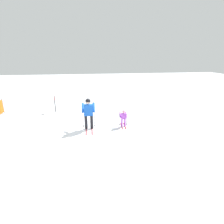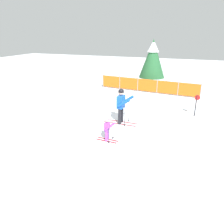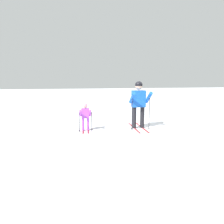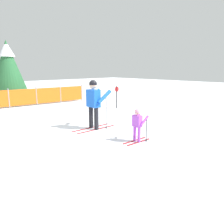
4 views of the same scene
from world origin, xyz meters
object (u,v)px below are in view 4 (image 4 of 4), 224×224
(conifer_far, at_px, (8,65))
(safety_fence, at_px, (23,97))
(skier_child, at_px, (137,123))
(trail_marker, at_px, (117,95))
(skier_adult, at_px, (94,100))

(conifer_far, bearing_deg, safety_fence, -88.25)
(skier_child, bearing_deg, trail_marker, 55.27)
(safety_fence, distance_m, trail_marker, 5.36)
(skier_child, xyz_separation_m, trail_marker, (3.42, 4.38, 0.17))
(skier_child, bearing_deg, conifer_far, 94.09)
(conifer_far, height_order, trail_marker, conifer_far)
(skier_adult, relative_size, skier_child, 1.76)
(skier_adult, xyz_separation_m, skier_child, (0.05, -2.00, -0.48))
(trail_marker, bearing_deg, safety_fence, 131.03)
(safety_fence, relative_size, trail_marker, 6.33)
(skier_adult, bearing_deg, trail_marker, 35.68)
(conifer_far, relative_size, trail_marker, 3.18)
(safety_fence, bearing_deg, trail_marker, -48.97)
(safety_fence, relative_size, conifer_far, 1.99)
(skier_adult, height_order, trail_marker, skier_adult)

